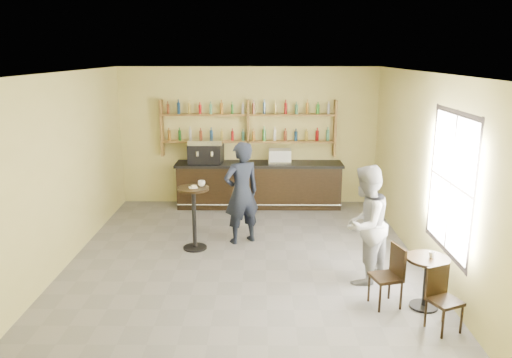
{
  "coord_description": "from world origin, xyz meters",
  "views": [
    {
      "loc": [
        0.27,
        -8.07,
        3.5
      ],
      "look_at": [
        0.2,
        0.8,
        1.25
      ],
      "focal_mm": 35.0,
      "sensor_mm": 36.0,
      "label": 1
    }
  ],
  "objects_px": {
    "espresso_machine": "(206,151)",
    "man_main": "(241,193)",
    "bar_counter": "(259,185)",
    "chair_west": "(386,276)",
    "pedestal_table": "(194,218)",
    "patron_second": "(365,225)",
    "pastry_case": "(280,156)",
    "chair_south": "(445,300)",
    "cafe_table": "(426,283)"
  },
  "relations": [
    {
      "from": "bar_counter",
      "to": "espresso_machine",
      "type": "relative_size",
      "value": 5.01
    },
    {
      "from": "cafe_table",
      "to": "bar_counter",
      "type": "bearing_deg",
      "value": 116.1
    },
    {
      "from": "man_main",
      "to": "pedestal_table",
      "type": "bearing_deg",
      "value": -5.96
    },
    {
      "from": "espresso_machine",
      "to": "cafe_table",
      "type": "xyz_separation_m",
      "value": [
        3.57,
        -4.8,
        -0.94
      ]
    },
    {
      "from": "pastry_case",
      "to": "cafe_table",
      "type": "bearing_deg",
      "value": -67.63
    },
    {
      "from": "espresso_machine",
      "to": "man_main",
      "type": "relative_size",
      "value": 0.4
    },
    {
      "from": "bar_counter",
      "to": "pastry_case",
      "type": "relative_size",
      "value": 7.33
    },
    {
      "from": "bar_counter",
      "to": "man_main",
      "type": "bearing_deg",
      "value": -98.0
    },
    {
      "from": "chair_south",
      "to": "pedestal_table",
      "type": "bearing_deg",
      "value": 118.29
    },
    {
      "from": "chair_south",
      "to": "chair_west",
      "type": "bearing_deg",
      "value": 108.68
    },
    {
      "from": "man_main",
      "to": "cafe_table",
      "type": "xyz_separation_m",
      "value": [
        2.67,
        -2.51,
        -0.59
      ]
    },
    {
      "from": "cafe_table",
      "to": "chair_south",
      "type": "height_order",
      "value": "chair_south"
    },
    {
      "from": "pedestal_table",
      "to": "chair_south",
      "type": "xyz_separation_m",
      "value": [
        3.57,
        -2.76,
        -0.16
      ]
    },
    {
      "from": "chair_west",
      "to": "pastry_case",
      "type": "bearing_deg",
      "value": -179.37
    },
    {
      "from": "pastry_case",
      "to": "man_main",
      "type": "distance_m",
      "value": 2.44
    },
    {
      "from": "patron_second",
      "to": "bar_counter",
      "type": "bearing_deg",
      "value": -118.5
    },
    {
      "from": "bar_counter",
      "to": "chair_west",
      "type": "distance_m",
      "value": 5.08
    },
    {
      "from": "pedestal_table",
      "to": "chair_west",
      "type": "distance_m",
      "value": 3.65
    },
    {
      "from": "man_main",
      "to": "chair_west",
      "type": "relative_size",
      "value": 2.18
    },
    {
      "from": "pedestal_table",
      "to": "patron_second",
      "type": "distance_m",
      "value": 3.12
    },
    {
      "from": "cafe_table",
      "to": "patron_second",
      "type": "height_order",
      "value": "patron_second"
    },
    {
      "from": "bar_counter",
      "to": "pedestal_table",
      "type": "xyz_separation_m",
      "value": [
        -1.17,
        -2.64,
        0.06
      ]
    },
    {
      "from": "espresso_machine",
      "to": "chair_south",
      "type": "height_order",
      "value": "espresso_machine"
    },
    {
      "from": "espresso_machine",
      "to": "pedestal_table",
      "type": "relative_size",
      "value": 0.66
    },
    {
      "from": "bar_counter",
      "to": "chair_south",
      "type": "bearing_deg",
      "value": -66.02
    },
    {
      "from": "chair_south",
      "to": "patron_second",
      "type": "relative_size",
      "value": 0.45
    },
    {
      "from": "pastry_case",
      "to": "pedestal_table",
      "type": "relative_size",
      "value": 0.45
    },
    {
      "from": "cafe_table",
      "to": "patron_second",
      "type": "xyz_separation_m",
      "value": [
        -0.71,
        0.85,
        0.56
      ]
    },
    {
      "from": "man_main",
      "to": "chair_south",
      "type": "xyz_separation_m",
      "value": [
        2.72,
        -3.11,
        -0.55
      ]
    },
    {
      "from": "man_main",
      "to": "chair_south",
      "type": "relative_size",
      "value": 2.31
    },
    {
      "from": "pastry_case",
      "to": "pedestal_table",
      "type": "height_order",
      "value": "pastry_case"
    },
    {
      "from": "pastry_case",
      "to": "chair_west",
      "type": "height_order",
      "value": "pastry_case"
    },
    {
      "from": "cafe_table",
      "to": "chair_west",
      "type": "bearing_deg",
      "value": 174.81
    },
    {
      "from": "chair_west",
      "to": "pedestal_table",
      "type": "bearing_deg",
      "value": -140.31
    },
    {
      "from": "pedestal_table",
      "to": "cafe_table",
      "type": "bearing_deg",
      "value": -31.5
    },
    {
      "from": "pastry_case",
      "to": "chair_south",
      "type": "relative_size",
      "value": 0.62
    },
    {
      "from": "bar_counter",
      "to": "pedestal_table",
      "type": "bearing_deg",
      "value": -113.95
    },
    {
      "from": "chair_west",
      "to": "chair_south",
      "type": "height_order",
      "value": "chair_west"
    },
    {
      "from": "man_main",
      "to": "cafe_table",
      "type": "height_order",
      "value": "man_main"
    },
    {
      "from": "chair_south",
      "to": "patron_second",
      "type": "xyz_separation_m",
      "value": [
        -0.76,
        1.45,
        0.51
      ]
    },
    {
      "from": "espresso_machine",
      "to": "pastry_case",
      "type": "distance_m",
      "value": 1.7
    },
    {
      "from": "chair_west",
      "to": "man_main",
      "type": "bearing_deg",
      "value": -154.13
    },
    {
      "from": "espresso_machine",
      "to": "cafe_table",
      "type": "distance_m",
      "value": 6.05
    },
    {
      "from": "pedestal_table",
      "to": "chair_south",
      "type": "relative_size",
      "value": 1.39
    },
    {
      "from": "pedestal_table",
      "to": "espresso_machine",
      "type": "bearing_deg",
      "value": 91.05
    },
    {
      "from": "pedestal_table",
      "to": "man_main",
      "type": "relative_size",
      "value": 0.6
    },
    {
      "from": "man_main",
      "to": "chair_south",
      "type": "height_order",
      "value": "man_main"
    },
    {
      "from": "chair_south",
      "to": "man_main",
      "type": "bearing_deg",
      "value": 107.2
    },
    {
      "from": "pedestal_table",
      "to": "chair_south",
      "type": "height_order",
      "value": "pedestal_table"
    },
    {
      "from": "espresso_machine",
      "to": "cafe_table",
      "type": "height_order",
      "value": "espresso_machine"
    }
  ]
}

